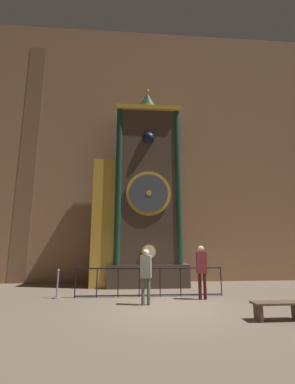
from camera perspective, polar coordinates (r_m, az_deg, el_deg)
name	(u,v)px	position (r m, az deg, el deg)	size (l,w,h in m)	color
ground_plane	(165,307)	(8.57, 3.99, -24.17)	(28.00, 28.00, 0.00)	brown
cathedral_back_wall	(148,146)	(14.84, 0.16, 10.15)	(24.00, 0.32, 14.73)	#936B4C
clock_tower	(141,196)	(12.52, -1.44, -0.90)	(4.41, 1.76, 9.99)	#423328
railing_fence	(150,280)	(9.99, 0.49, -19.01)	(5.43, 0.05, 1.03)	black
visitor_near	(146,271)	(8.65, -0.37, -17.15)	(0.38, 0.29, 1.71)	#58554F
visitor_far	(202,266)	(9.66, 11.93, -15.84)	(0.35, 0.23, 1.83)	#461518
stanchion_post	(57,289)	(10.30, -19.44, -19.61)	(0.28, 0.28, 0.99)	gray
visitor_bench	(277,307)	(7.85, 26.87, -21.87)	(1.27, 0.40, 0.44)	brown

